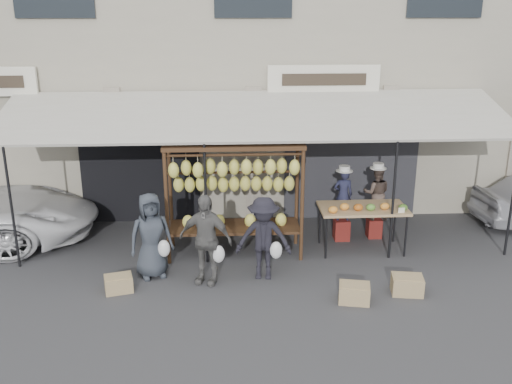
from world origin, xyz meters
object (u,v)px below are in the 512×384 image
banana_rack (234,177)px  vendor_left (343,195)px  customer_left (151,236)px  crate_near_b (407,285)px  crate_near_a (354,293)px  produce_table (363,209)px  vendor_right (376,193)px  customer_right (263,238)px  crate_far (119,284)px  customer_mid (205,239)px

banana_rack → vendor_left: 2.39m
customer_left → crate_near_b: (4.36, -0.91, -0.63)m
banana_rack → crate_near_a: 3.11m
produce_table → customer_left: 4.10m
vendor_right → crate_near_b: vendor_right is taller
vendor_left → vendor_right: (0.71, 0.09, -0.00)m
banana_rack → customer_right: bearing=-65.3°
produce_table → crate_far: 4.80m
produce_table → vendor_right: (0.43, 0.69, 0.10)m
banana_rack → produce_table: banana_rack is taller
vendor_left → crate_near_a: size_ratio=2.17×
customer_right → vendor_right: bearing=41.7°
vendor_left → crate_near_b: bearing=106.6°
vendor_left → crate_near_a: bearing=84.8°
customer_left → customer_mid: (0.97, -0.30, 0.03)m
produce_table → vendor_right: size_ratio=1.51×
customer_right → crate_near_a: (1.43, -0.95, -0.61)m
produce_table → crate_near_a: size_ratio=3.42×
banana_rack → crate_near_a: size_ratio=5.23×
banana_rack → produce_table: bearing=0.6°
customer_left → banana_rack: bearing=10.4°
customer_right → crate_far: bearing=-165.7°
vendor_right → customer_right: 3.03m
produce_table → banana_rack: bearing=-179.4°
vendor_right → crate_near_b: (-0.07, -2.48, -0.82)m
produce_table → crate_near_b: 1.96m
vendor_right → customer_mid: customer_mid is taller
banana_rack → crate_near_b: 3.65m
customer_right → crate_near_a: 1.82m
customer_left → crate_far: bearing=-152.7°
customer_mid → customer_left: bearing=-177.8°
vendor_left → crate_near_b: size_ratio=2.11×
customer_mid → crate_near_b: size_ratio=3.17×
customer_mid → customer_right: customer_mid is taller
crate_far → customer_left: bearing=46.8°
vendor_left → crate_near_b: (0.64, -2.39, -0.82)m
customer_left → customer_mid: size_ratio=0.96×
crate_near_b → customer_mid: bearing=169.8°
vendor_left → crate_near_a: vendor_left is taller
vendor_right → crate_near_b: 2.62m
banana_rack → vendor_right: bearing=13.7°
produce_table → vendor_right: vendor_right is taller
vendor_left → customer_right: same height
produce_table → vendor_right: 0.82m
customer_mid → crate_far: (-1.48, -0.26, -0.67)m
crate_near_b → banana_rack: bearing=148.4°
customer_right → crate_near_b: customer_right is taller
crate_near_b → produce_table: bearing=101.4°
banana_rack → crate_far: banana_rack is taller
customer_left → customer_mid: 1.01m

